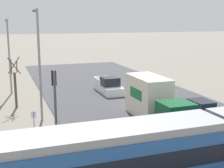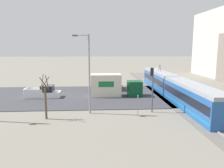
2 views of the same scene
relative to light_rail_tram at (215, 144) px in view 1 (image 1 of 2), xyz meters
The scene contains 11 objects.
ground_plane 19.73m from the light_rail_tram, 94.96° to the right, with size 320.00×320.00×0.00m, color slate.
road_surface 19.73m from the light_rail_tram, 94.96° to the right, with size 16.94×51.62×0.08m.
light_rail_tram is the anchor object (origin of this frame).
box_truck 9.44m from the light_rail_tram, 96.26° to the right, with size 2.38×8.13×3.54m.
pickup_truck 20.39m from the light_rail_tram, 91.97° to the right, with size 2.06×5.44×1.92m.
sedan_car_0 10.47m from the light_rail_tram, 121.35° to the right, with size 1.89×4.25×1.41m.
traffic_light_pole 9.68m from the light_rail_tram, 33.53° to the right, with size 0.28×0.47×5.45m.
street_tree 20.05m from the light_rail_tram, 60.82° to the right, with size 1.17×0.97×4.97m.
street_lamp_near_crossing 26.30m from the light_rail_tram, 67.47° to the right, with size 0.36×1.95×8.52m.
street_lamp_mid_block 15.59m from the light_rail_tram, 58.54° to the right, with size 0.36×1.95×9.35m.
no_parking_sign 11.56m from the light_rail_tram, 38.22° to the right, with size 0.32×0.08×2.44m.
Camera 1 is at (12.54, 32.95, 8.44)m, focal length 50.00 mm.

